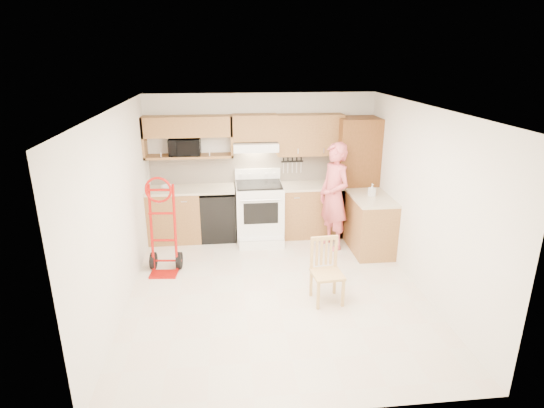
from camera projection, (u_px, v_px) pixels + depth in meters
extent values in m
cube|color=beige|center=(276.00, 290.00, 6.16)|extent=(4.00, 4.50, 0.02)
cube|color=white|center=(276.00, 108.00, 5.34)|extent=(4.00, 4.50, 0.02)
cube|color=silver|center=(261.00, 164.00, 7.87)|extent=(4.00, 0.02, 2.50)
cube|color=silver|center=(308.00, 295.00, 3.62)|extent=(4.00, 0.02, 2.50)
cube|color=silver|center=(118.00, 211.00, 5.54)|extent=(0.02, 4.50, 2.50)
cube|color=silver|center=(423.00, 200.00, 5.95)|extent=(0.02, 4.50, 2.50)
cube|color=beige|center=(262.00, 167.00, 7.87)|extent=(3.92, 0.03, 0.55)
cube|color=olive|center=(175.00, 215.00, 7.68)|extent=(0.90, 0.60, 0.90)
cube|color=black|center=(218.00, 215.00, 7.77)|extent=(0.60, 0.60, 0.85)
cube|color=olive|center=(309.00, 210.00, 7.93)|extent=(1.14, 0.60, 0.90)
cube|color=beige|center=(191.00, 189.00, 7.56)|extent=(1.50, 0.63, 0.04)
cube|color=beige|center=(310.00, 185.00, 7.77)|extent=(1.14, 0.63, 0.04)
cube|color=olive|center=(370.00, 225.00, 7.26)|extent=(0.60, 1.00, 0.90)
cube|color=beige|center=(372.00, 198.00, 7.11)|extent=(0.63, 1.00, 0.04)
cube|color=brown|center=(355.00, 177.00, 7.81)|extent=(0.70, 0.60, 2.10)
cube|color=olive|center=(188.00, 126.00, 7.34)|extent=(1.50, 0.33, 0.34)
cube|color=olive|center=(189.00, 156.00, 7.51)|extent=(1.50, 0.33, 0.04)
cube|color=olive|center=(255.00, 127.00, 7.47)|extent=(0.76, 0.33, 0.44)
cube|color=olive|center=(310.00, 135.00, 7.61)|extent=(1.14, 0.33, 0.70)
cube|color=white|center=(255.00, 146.00, 7.51)|extent=(0.76, 0.46, 0.14)
imported|color=black|center=(185.00, 147.00, 7.45)|extent=(0.53, 0.36, 0.29)
imported|color=#CF565D|center=(334.00, 196.00, 7.25)|extent=(0.64, 0.77, 1.80)
imported|color=white|center=(372.00, 190.00, 7.10)|extent=(0.11, 0.11, 0.21)
imported|color=white|center=(168.00, 187.00, 7.51)|extent=(0.29, 0.29, 0.06)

